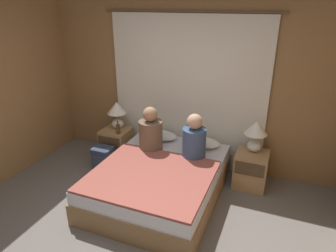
{
  "coord_description": "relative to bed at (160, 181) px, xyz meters",
  "views": [
    {
      "loc": [
        1.37,
        -2.07,
        2.44
      ],
      "look_at": [
        0.0,
        1.32,
        0.9
      ],
      "focal_mm": 32.0,
      "sensor_mm": 36.0,
      "label": 1
    }
  ],
  "objects": [
    {
      "name": "ground_plane",
      "position": [
        0.0,
        -1.03,
        -0.22
      ],
      "size": [
        16.0,
        16.0,
        0.0
      ],
      "primitive_type": "plane",
      "color": "#66605B"
    },
    {
      "name": "wall_back",
      "position": [
        0.0,
        1.08,
        1.03
      ],
      "size": [
        4.57,
        0.06,
        2.5
      ],
      "color": "olive",
      "rests_on": "ground_plane"
    },
    {
      "name": "curtain_panel",
      "position": [
        0.0,
        1.01,
        0.93
      ],
      "size": [
        2.58,
        0.03,
        2.31
      ],
      "color": "silver",
      "rests_on": "ground_plane"
    },
    {
      "name": "bed",
      "position": [
        0.0,
        0.0,
        0.0
      ],
      "size": [
        1.51,
        1.92,
        0.45
      ],
      "color": "olive",
      "rests_on": "ground_plane"
    },
    {
      "name": "nightstand_left",
      "position": [
        -1.09,
        0.7,
        0.03
      ],
      "size": [
        0.44,
        0.44,
        0.5
      ],
      "color": "#A87F51",
      "rests_on": "ground_plane"
    },
    {
      "name": "nightstand_right",
      "position": [
        1.09,
        0.7,
        0.03
      ],
      "size": [
        0.44,
        0.44,
        0.5
      ],
      "color": "#A87F51",
      "rests_on": "ground_plane"
    },
    {
      "name": "lamp_left",
      "position": [
        -1.09,
        0.78,
        0.57
      ],
      "size": [
        0.31,
        0.31,
        0.45
      ],
      "color": "silver",
      "rests_on": "nightstand_left"
    },
    {
      "name": "lamp_right",
      "position": [
        1.09,
        0.78,
        0.57
      ],
      "size": [
        0.31,
        0.31,
        0.45
      ],
      "color": "silver",
      "rests_on": "nightstand_right"
    },
    {
      "name": "pillow_left",
      "position": [
        -0.33,
        0.76,
        0.29
      ],
      "size": [
        0.56,
        0.32,
        0.12
      ],
      "color": "white",
      "rests_on": "bed"
    },
    {
      "name": "pillow_right",
      "position": [
        0.33,
        0.76,
        0.29
      ],
      "size": [
        0.56,
        0.32,
        0.12
      ],
      "color": "white",
      "rests_on": "bed"
    },
    {
      "name": "blanket_on_bed",
      "position": [
        0.0,
        -0.28,
        0.24
      ],
      "size": [
        1.45,
        1.3,
        0.03
      ],
      "color": "#994C42",
      "rests_on": "bed"
    },
    {
      "name": "person_left_in_bed",
      "position": [
        -0.31,
        0.4,
        0.49
      ],
      "size": [
        0.34,
        0.34,
        0.64
      ],
      "color": "brown",
      "rests_on": "bed"
    },
    {
      "name": "person_right_in_bed",
      "position": [
        0.33,
        0.4,
        0.49
      ],
      "size": [
        0.32,
        0.32,
        0.63
      ],
      "color": "#38517A",
      "rests_on": "bed"
    },
    {
      "name": "beer_bottle_on_left_stand",
      "position": [
        -0.96,
        0.59,
        0.36
      ],
      "size": [
        0.06,
        0.06,
        0.21
      ],
      "color": "#513819",
      "rests_on": "nightstand_left"
    },
    {
      "name": "backpack_on_floor",
      "position": [
        -1.09,
        0.31,
        -0.02
      ],
      "size": [
        0.3,
        0.25,
        0.36
      ],
      "color": "#333D56",
      "rests_on": "ground_plane"
    }
  ]
}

